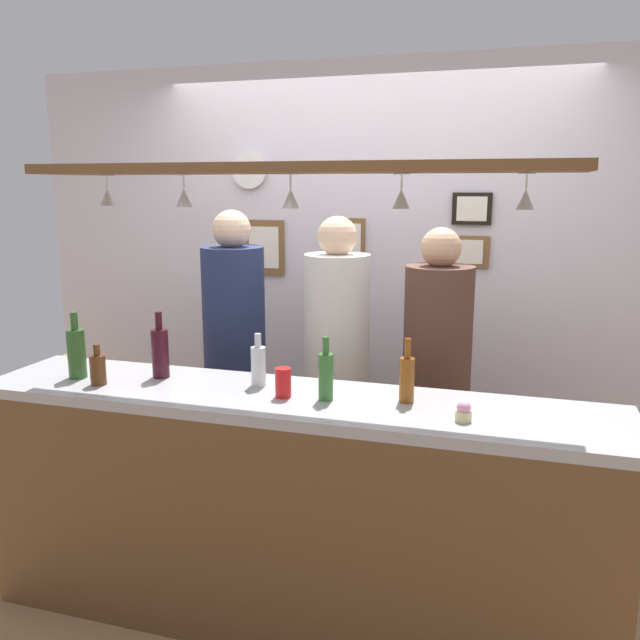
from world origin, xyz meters
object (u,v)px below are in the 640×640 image
object	(u,v)px
picture_frame_caricature	(264,247)
drink_can	(283,382)
bottle_soda_clear	(258,365)
bottle_beer_amber_tall	(407,378)
person_middle_white_patterned_shirt	(337,348)
bottle_champagne_green	(77,352)
wall_clock	(250,171)
picture_frame_upper_small	(472,209)
cupcake	(464,412)
bottle_beer_green_import	(326,375)
person_right_brown_shirt	(437,361)
bottle_wine_dark_red	(160,352)
bottle_beer_brown_stubby	(98,369)
person_left_navy_shirt	(234,337)
picture_frame_crest	(350,240)
picture_frame_lower_pair	(463,252)

from	to	relation	value
picture_frame_caricature	drink_can	bearing A→B (deg)	-65.84
bottle_soda_clear	bottle_beer_amber_tall	bearing A→B (deg)	-2.88
bottle_soda_clear	drink_can	bearing A→B (deg)	-36.86
person_middle_white_patterned_shirt	bottle_champagne_green	world-z (taller)	person_middle_white_patterned_shirt
bottle_soda_clear	wall_clock	size ratio (longest dim) A/B	1.05
person_middle_white_patterned_shirt	picture_frame_upper_small	bearing A→B (deg)	45.11
cupcake	bottle_soda_clear	bearing A→B (deg)	167.78
bottle_beer_amber_tall	bottle_beer_green_import	distance (m)	0.32
person_right_brown_shirt	bottle_wine_dark_red	distance (m)	1.35
bottle_champagne_green	bottle_beer_green_import	bearing A→B (deg)	1.11
wall_clock	bottle_soda_clear	bearing A→B (deg)	-66.35
bottle_beer_green_import	cupcake	xyz separation A→B (m)	(0.55, -0.09, -0.07)
bottle_beer_brown_stubby	drink_can	distance (m)	0.83
person_middle_white_patterned_shirt	picture_frame_caricature	bearing A→B (deg)	136.12
cupcake	wall_clock	size ratio (longest dim) A/B	0.35
person_middle_white_patterned_shirt	cupcake	world-z (taller)	person_middle_white_patterned_shirt
picture_frame_upper_small	cupcake	bearing A→B (deg)	-85.91
picture_frame_upper_small	bottle_beer_green_import	bearing A→B (deg)	-107.53
bottle_wine_dark_red	drink_can	size ratio (longest dim) A/B	2.46
bottle_wine_dark_red	wall_clock	xyz separation A→B (m)	(-0.10, 1.31, 0.82)
person_left_navy_shirt	bottle_soda_clear	bearing A→B (deg)	-58.47
person_middle_white_patterned_shirt	bottle_wine_dark_red	bearing A→B (deg)	-131.89
bottle_soda_clear	bottle_champagne_green	bearing A→B (deg)	-171.55
picture_frame_caricature	picture_frame_upper_small	xyz separation A→B (m)	(1.26, 0.00, 0.25)
person_left_navy_shirt	picture_frame_upper_small	world-z (taller)	picture_frame_upper_small
picture_frame_caricature	picture_frame_crest	distance (m)	0.56
picture_frame_lower_pair	picture_frame_upper_small	distance (m)	0.25
person_left_navy_shirt	bottle_beer_brown_stubby	size ratio (longest dim) A/B	9.74
wall_clock	bottle_beer_brown_stubby	bearing A→B (deg)	-93.82
bottle_beer_brown_stubby	bottle_wine_dark_red	distance (m)	0.27
bottle_beer_brown_stubby	cupcake	distance (m)	1.56
bottle_beer_green_import	bottle_champagne_green	bearing A→B (deg)	-178.89
cupcake	picture_frame_lower_pair	bearing A→B (deg)	95.66
picture_frame_lower_pair	bottle_beer_green_import	bearing A→B (deg)	-105.98
cupcake	picture_frame_caricature	world-z (taller)	picture_frame_caricature
wall_clock	bottle_wine_dark_red	bearing A→B (deg)	-85.55
bottle_beer_brown_stubby	picture_frame_crest	size ratio (longest dim) A/B	0.69
person_middle_white_patterned_shirt	picture_frame_crest	distance (m)	0.81
person_left_navy_shirt	picture_frame_crest	bearing A→B (deg)	51.53
picture_frame_caricature	wall_clock	bearing A→B (deg)	-175.88
bottle_wine_dark_red	bottle_soda_clear	world-z (taller)	bottle_wine_dark_red
person_right_brown_shirt	picture_frame_lower_pair	bearing A→B (deg)	85.07
bottle_beer_green_import	bottle_soda_clear	distance (m)	0.35
person_right_brown_shirt	bottle_beer_green_import	world-z (taller)	person_right_brown_shirt
person_left_navy_shirt	picture_frame_lower_pair	distance (m)	1.39
bottle_soda_clear	picture_frame_caricature	size ratio (longest dim) A/B	0.68
bottle_wine_dark_red	picture_frame_upper_small	world-z (taller)	picture_frame_upper_small
bottle_wine_dark_red	person_middle_white_patterned_shirt	bearing A→B (deg)	48.11
person_middle_white_patterned_shirt	bottle_beer_brown_stubby	world-z (taller)	person_middle_white_patterned_shirt
bottle_beer_green_import	picture_frame_lower_pair	xyz separation A→B (m)	(0.40, 1.41, 0.37)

